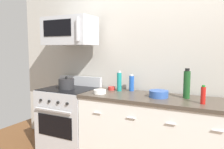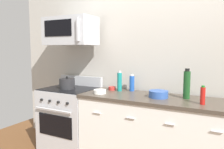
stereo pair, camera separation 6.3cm
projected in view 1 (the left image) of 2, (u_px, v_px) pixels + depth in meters
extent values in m
cube|color=#B7B2A8|center=(168.00, 60.00, 3.01)|extent=(5.02, 0.10, 2.70)
cube|color=white|center=(158.00, 136.00, 2.75)|extent=(1.90, 0.62, 0.88)
cube|color=#473D33|center=(159.00, 99.00, 2.69)|extent=(1.93, 0.65, 0.04)
cylinder|color=silver|center=(97.00, 113.00, 2.73)|extent=(0.10, 0.02, 0.02)
cylinder|color=silver|center=(131.00, 118.00, 2.53)|extent=(0.10, 0.02, 0.02)
cylinder|color=silver|center=(171.00, 124.00, 2.33)|extent=(0.10, 0.02, 0.02)
cylinder|color=silver|center=(218.00, 131.00, 2.13)|extent=(0.10, 0.02, 0.02)
cube|color=#B7BABF|center=(69.00, 119.00, 3.35)|extent=(0.76, 0.64, 0.91)
cube|color=black|center=(55.00, 126.00, 3.06)|extent=(0.58, 0.01, 0.30)
cylinder|color=#B7BABF|center=(52.00, 110.00, 3.01)|extent=(0.61, 0.02, 0.02)
cube|color=#B7BABF|center=(80.00, 81.00, 3.54)|extent=(0.76, 0.06, 0.16)
cube|color=black|center=(69.00, 89.00, 3.30)|extent=(0.73, 0.61, 0.01)
cylinder|color=black|center=(41.00, 100.00, 3.12)|extent=(0.04, 0.02, 0.04)
cylinder|color=black|center=(49.00, 101.00, 3.05)|extent=(0.04, 0.02, 0.04)
cylinder|color=black|center=(58.00, 102.00, 2.98)|extent=(0.04, 0.02, 0.04)
cylinder|color=black|center=(67.00, 104.00, 2.91)|extent=(0.04, 0.02, 0.04)
cube|color=#B7BABF|center=(70.00, 31.00, 3.25)|extent=(0.74, 0.40, 0.40)
cube|color=black|center=(57.00, 28.00, 3.09)|extent=(0.48, 0.01, 0.22)
cube|color=#B7BABF|center=(78.00, 29.00, 2.92)|extent=(0.02, 0.04, 0.30)
cylinder|color=#197F7A|center=(119.00, 82.00, 3.08)|extent=(0.06, 0.06, 0.25)
cylinder|color=beige|center=(119.00, 72.00, 3.06)|extent=(0.04, 0.04, 0.03)
cylinder|color=#1E4CA5|center=(132.00, 83.00, 3.09)|extent=(0.07, 0.07, 0.21)
cylinder|color=silver|center=(132.00, 75.00, 3.08)|extent=(0.04, 0.04, 0.02)
cylinder|color=#B21914|center=(203.00, 95.00, 2.36)|extent=(0.05, 0.05, 0.18)
cylinder|color=#19721E|center=(204.00, 86.00, 2.35)|extent=(0.03, 0.03, 0.02)
cylinder|color=#19471E|center=(187.00, 85.00, 2.62)|extent=(0.08, 0.08, 0.32)
cylinder|color=black|center=(187.00, 70.00, 2.60)|extent=(0.05, 0.05, 0.03)
cylinder|color=#2D519E|center=(158.00, 94.00, 2.68)|extent=(0.23, 0.23, 0.08)
torus|color=#2D519E|center=(159.00, 91.00, 2.68)|extent=(0.23, 0.23, 0.01)
cylinder|color=#2D519E|center=(158.00, 97.00, 2.69)|extent=(0.13, 0.13, 0.01)
cylinder|color=white|center=(100.00, 92.00, 2.92)|extent=(0.16, 0.16, 0.05)
torus|color=white|center=(100.00, 90.00, 2.91)|extent=(0.16, 0.16, 0.01)
cylinder|color=white|center=(100.00, 93.00, 2.92)|extent=(0.09, 0.09, 0.01)
cylinder|color=#B72D28|center=(112.00, 88.00, 3.17)|extent=(0.10, 0.10, 0.05)
torus|color=#B72D28|center=(112.00, 87.00, 3.17)|extent=(0.10, 0.10, 0.01)
cylinder|color=#B72D28|center=(112.00, 90.00, 3.18)|extent=(0.06, 0.06, 0.01)
cylinder|color=#262628|center=(66.00, 84.00, 3.24)|extent=(0.22, 0.22, 0.15)
sphere|color=black|center=(66.00, 78.00, 3.23)|extent=(0.04, 0.04, 0.04)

